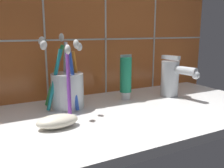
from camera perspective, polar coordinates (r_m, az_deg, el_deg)
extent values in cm
cube|color=white|center=(64.98, 4.80, -6.64)|extent=(75.60, 39.83, 2.00)
cube|color=#C6662D|center=(79.29, -3.02, 14.59)|extent=(85.60, 1.50, 50.55)
cube|color=beige|center=(78.49, -2.70, 10.19)|extent=(85.60, 0.24, 0.50)
cube|color=beige|center=(72.91, -15.33, 14.40)|extent=(0.50, 0.24, 50.55)
cube|color=beige|center=(79.35, -1.47, 14.60)|extent=(0.50, 0.24, 50.55)
cube|color=beige|center=(89.39, 9.78, 14.16)|extent=(0.50, 0.24, 50.55)
cylinder|color=silver|center=(65.80, -10.11, -1.51)|extent=(8.34, 8.34, 9.12)
cylinder|color=orange|center=(66.45, -8.06, 1.31)|extent=(2.69, 1.29, 14.35)
ellipsoid|color=white|center=(65.90, -7.53, 8.44)|extent=(2.11, 1.58, 2.38)
cylinder|color=white|center=(67.08, -10.70, 2.34)|extent=(1.21, 3.49, 16.74)
ellipsoid|color=white|center=(67.49, -11.49, 10.39)|extent=(1.48, 2.11, 2.43)
cylinder|color=green|center=(66.30, -13.04, 1.81)|extent=(5.41, 4.24, 16.16)
ellipsoid|color=white|center=(66.44, -15.80, 9.49)|extent=(2.62, 2.39, 2.61)
cylinder|color=teal|center=(63.33, -13.02, 0.92)|extent=(4.90, 1.47, 15.21)
ellipsoid|color=white|center=(61.48, -15.38, 8.52)|extent=(2.34, 1.55, 2.56)
cylinder|color=purple|center=(60.72, -9.90, 0.27)|extent=(2.65, 6.36, 14.66)
ellipsoid|color=white|center=(56.45, -10.09, 7.78)|extent=(1.91, 2.64, 2.66)
cylinder|color=blue|center=(62.79, -8.85, 1.12)|extent=(1.51, 4.69, 15.47)
ellipsoid|color=white|center=(59.85, -8.19, 9.01)|extent=(1.58, 2.32, 2.54)
cylinder|color=white|center=(73.73, 3.10, -2.62)|extent=(2.87, 2.87, 2.22)
cylinder|color=#1E8C60|center=(72.40, 3.16, 2.12)|extent=(3.37, 3.37, 10.13)
cube|color=silver|center=(71.65, 3.21, 6.43)|extent=(3.54, 0.36, 0.80)
cylinder|color=silver|center=(78.57, 13.06, 1.24)|extent=(5.39, 5.39, 10.88)
cylinder|color=silver|center=(75.55, 15.81, 3.02)|extent=(4.19, 9.09, 2.43)
sphere|color=silver|center=(73.34, 18.59, 1.93)|extent=(2.27, 2.27, 2.27)
cube|color=silver|center=(77.64, 13.28, 5.91)|extent=(2.61, 6.16, 1.20)
ellipsoid|color=silver|center=(53.73, -12.36, -8.31)|extent=(8.78, 4.89, 2.72)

